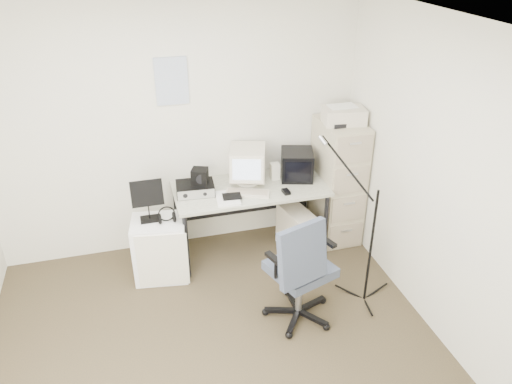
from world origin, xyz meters
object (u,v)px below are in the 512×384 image
object	(u,v)px
filing_cabinet	(337,181)
office_chair	(300,267)
desk	(250,219)
side_cart	(160,248)

from	to	relation	value
filing_cabinet	office_chair	bearing A→B (deg)	-125.86
office_chair	desk	bearing A→B (deg)	78.08
filing_cabinet	side_cart	size ratio (longest dim) A/B	2.14
desk	side_cart	xyz separation A→B (m)	(-0.94, -0.19, -0.06)
filing_cabinet	desk	bearing A→B (deg)	-178.19
desk	office_chair	xyz separation A→B (m)	(0.13, -1.10, 0.16)
office_chair	side_cart	size ratio (longest dim) A/B	1.74
desk	side_cart	size ratio (longest dim) A/B	2.47
filing_cabinet	desk	size ratio (longest dim) A/B	0.87
office_chair	side_cart	xyz separation A→B (m)	(-1.07, 0.90, -0.22)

